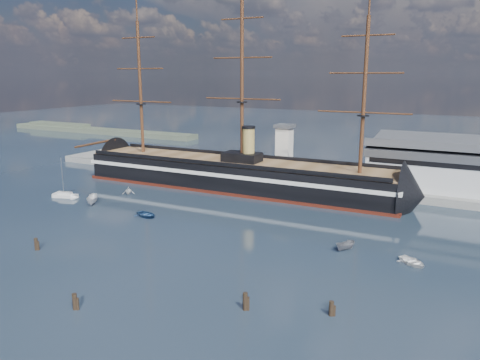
% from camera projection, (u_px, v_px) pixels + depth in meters
% --- Properties ---
extents(ground, '(600.00, 600.00, 0.00)m').
position_uv_depth(ground, '(217.00, 209.00, 109.56)').
color(ground, black).
rests_on(ground, ground).
extents(quay, '(180.00, 18.00, 2.00)m').
position_uv_depth(quay, '(310.00, 183.00, 135.99)').
color(quay, slate).
rests_on(quay, ground).
extents(quay_tower, '(5.00, 5.00, 15.00)m').
position_uv_depth(quay_tower, '(284.00, 150.00, 134.44)').
color(quay_tower, silver).
rests_on(quay_tower, ground).
extents(shoreline, '(120.00, 10.00, 4.00)m').
position_uv_depth(shoreline, '(86.00, 129.00, 254.71)').
color(shoreline, '#3F4C38').
rests_on(shoreline, ground).
extents(warship, '(113.03, 17.99, 53.94)m').
position_uv_depth(warship, '(230.00, 174.00, 129.38)').
color(warship, black).
rests_on(warship, ground).
extents(sailboat, '(6.75, 3.66, 10.37)m').
position_uv_depth(sailboat, '(65.00, 195.00, 119.90)').
color(sailboat, silver).
rests_on(sailboat, ground).
extents(motorboat_a, '(7.25, 6.24, 2.83)m').
position_uv_depth(motorboat_a, '(93.00, 205.00, 113.47)').
color(motorboat_a, silver).
rests_on(motorboat_a, ground).
extents(motorboat_b, '(2.22, 3.74, 1.63)m').
position_uv_depth(motorboat_b, '(147.00, 217.00, 103.70)').
color(motorboat_b, navy).
rests_on(motorboat_b, ground).
extents(motorboat_c, '(5.38, 4.04, 2.04)m').
position_uv_depth(motorboat_c, '(345.00, 250.00, 84.04)').
color(motorboat_c, slate).
rests_on(motorboat_c, ground).
extents(motorboat_d, '(6.09, 5.47, 2.11)m').
position_uv_depth(motorboat_d, '(129.00, 194.00, 123.51)').
color(motorboat_d, white).
rests_on(motorboat_d, ground).
extents(motorboat_e, '(2.98, 3.33, 1.50)m').
position_uv_depth(motorboat_e, '(412.00, 265.00, 77.84)').
color(motorboat_e, white).
rests_on(motorboat_e, ground).
extents(piling_near_mid, '(0.64, 0.64, 3.00)m').
position_uv_depth(piling_near_mid, '(75.00, 309.00, 63.03)').
color(piling_near_mid, black).
rests_on(piling_near_mid, ground).
extents(piling_near_right, '(0.64, 0.64, 3.20)m').
position_uv_depth(piling_near_right, '(245.00, 310.00, 62.91)').
color(piling_near_right, black).
rests_on(piling_near_right, ground).
extents(piling_far_right, '(0.64, 0.64, 2.74)m').
position_uv_depth(piling_far_right, '(331.00, 315.00, 61.43)').
color(piling_far_right, black).
rests_on(piling_far_right, ground).
extents(piling_extra, '(0.64, 0.64, 2.95)m').
position_uv_depth(piling_extra, '(37.00, 250.00, 84.29)').
color(piling_extra, black).
rests_on(piling_extra, ground).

